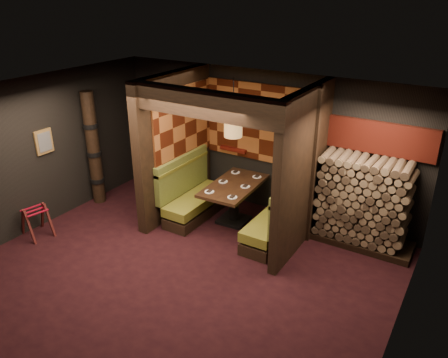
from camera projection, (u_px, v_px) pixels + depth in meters
floor at (183, 270)px, 7.19m from camera, size 6.50×5.50×0.02m
ceiling at (175, 98)px, 6.03m from camera, size 6.50×5.50×0.02m
wall_back at (262, 141)px, 8.76m from camera, size 6.50×0.02×2.85m
wall_front at (16, 291)px, 4.46m from camera, size 6.50×0.02×2.85m
wall_left at (40, 153)px, 8.17m from camera, size 0.02×5.50×2.85m
wall_right at (405, 256)px, 5.05m from camera, size 0.02×5.50×2.85m
partition_left at (175, 145)px, 8.54m from camera, size 0.20×2.20×2.85m
partition_right at (302, 172)px, 7.31m from camera, size 0.15×2.10×2.85m
header_beam at (202, 104)px, 6.68m from camera, size 2.85×0.18×0.44m
tapa_back_panel at (260, 123)px, 8.57m from camera, size 2.40×0.06×1.55m
tapa_side_panel at (184, 123)px, 8.45m from camera, size 0.04×1.85×1.45m
lacquer_shelf at (233, 149)px, 9.06m from camera, size 0.60×0.12×0.07m
booth_bench_left at (192, 197)px, 8.77m from camera, size 0.68×1.60×1.14m
booth_bench_right at (278, 221)px, 7.86m from camera, size 0.68×1.60×1.14m
dining_table at (234, 195)px, 8.45m from camera, size 0.90×1.56×0.81m
place_settings at (234, 184)px, 8.35m from camera, size 0.71×1.25×0.03m
pendant_lamp at (233, 125)px, 7.83m from camera, size 0.33×0.33×1.07m
framed_picture at (44, 142)px, 8.15m from camera, size 0.05×0.36×0.46m
luggage_rack at (36, 220)px, 8.08m from camera, size 0.66×0.53×0.64m
totem_column at (94, 150)px, 9.02m from camera, size 0.31×0.31×2.40m
firewood_stack at (367, 203)px, 7.59m from camera, size 1.73×0.70×1.64m
mosaic_header at (381, 138)px, 7.40m from camera, size 1.83×0.10×0.56m
bay_front_post at (313, 168)px, 7.47m from camera, size 0.08×0.08×2.85m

